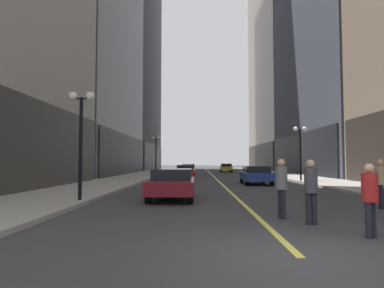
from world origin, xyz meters
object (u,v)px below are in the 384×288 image
Objects in this scene: car_blue at (256,174)px; street_lamp_right_mid at (300,141)px; car_red at (185,171)px; pedestrian_in_grey_suit at (281,183)px; street_lamp_left_far at (156,147)px; car_yellow at (226,167)px; pedestrian_with_orange_bag at (311,186)px; car_maroon at (173,182)px; street_lamp_left_near at (81,121)px; pedestrian_in_tan_trench at (381,180)px; fire_hydrant_right at (372,187)px; car_silver at (188,169)px; pedestrian_in_red_jacket at (370,195)px.

street_lamp_right_mid is at bearing 28.82° from car_blue.
car_red is at bearing 125.41° from car_blue.
street_lamp_left_far is at bearing 104.69° from pedestrian_in_grey_suit.
pedestrian_in_grey_suit is at bearing -80.63° from car_red.
pedestrian_in_grey_suit reaches higher than car_yellow.
street_lamp_right_mid reaches higher than car_blue.
pedestrian_in_grey_suit reaches higher than pedestrian_with_orange_bag.
car_maroon is 2.71× the size of pedestrian_in_grey_suit.
car_blue is at bearing 51.71° from street_lamp_left_near.
street_lamp_left_near reaches higher than pedestrian_with_orange_bag.
car_blue is 12.70m from pedestrian_in_tan_trench.
car_red is 6.02× the size of fire_hydrant_right.
pedestrian_with_orange_bag reaches higher than car_yellow.
car_red is 21.29m from car_yellow.
fire_hydrant_right is at bearing -68.65° from car_silver.
car_red is 1.09× the size of street_lamp_right_mid.
pedestrian_in_tan_trench is 4.50m from pedestrian_with_orange_bag.
fire_hydrant_right is (6.22, 6.96, -0.61)m from pedestrian_in_grey_suit.
car_red is 2.79× the size of pedestrian_in_grey_suit.
pedestrian_with_orange_bag reaches higher than fire_hydrant_right.
car_maroon is 6.16m from pedestrian_in_grey_suit.
car_maroon and car_blue have the same top height.
car_maroon is 1.06× the size of street_lamp_left_far.
street_lamp_right_mid is at bearing 73.57° from pedestrian_with_orange_bag.
car_red is at bearing 90.32° from car_maroon.
street_lamp_right_mid reaches higher than car_yellow.
pedestrian_in_tan_trench is (3.96, 1.98, 0.00)m from pedestrian_in_grey_suit.
pedestrian_in_tan_trench is (7.55, -30.11, 0.29)m from car_silver.
car_silver is at bearing -118.05° from car_yellow.
pedestrian_in_red_jacket is at bearing -63.25° from pedestrian_with_orange_bag.
fire_hydrant_right is at bearing 11.24° from car_maroon.
pedestrian_in_tan_trench reaches higher than car_maroon.
pedestrian_in_tan_trench is at bearing -66.19° from street_lamp_left_far.
street_lamp_left_near is (-3.48, -28.83, 2.54)m from car_silver.
street_lamp_right_mid is at bearing 71.03° from pedestrian_in_grey_suit.
car_silver is 2.54× the size of pedestrian_in_tan_trench.
car_silver is at bearing 98.07° from pedestrian_in_red_jacket.
street_lamp_left_near is 5.54× the size of fire_hydrant_right.
pedestrian_in_grey_suit reaches higher than car_silver.
car_yellow is 45.12m from pedestrian_in_red_jacket.
car_silver is 26.98m from fire_hydrant_right.
car_yellow is (5.60, 37.65, -0.00)m from car_maroon.
pedestrian_in_tan_trench is at bearing 26.62° from pedestrian_in_grey_suit.
fire_hydrant_right is at bearing 48.19° from pedestrian_in_grey_suit.
pedestrian_in_grey_suit is (3.60, -32.09, 0.29)m from car_silver.
pedestrian_in_grey_suit is 17.76m from street_lamp_right_mid.
car_red is at bearing 149.60° from street_lamp_right_mid.
fire_hydrant_right is at bearing -83.32° from car_yellow.
street_lamp_left_near is at bearing -128.29° from car_blue.
car_blue is 1.01× the size of street_lamp_left_near.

